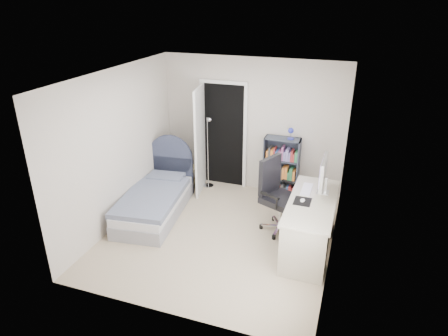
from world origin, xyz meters
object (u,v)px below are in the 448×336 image
(bed, at_px, (156,199))
(bookcase, at_px, (281,170))
(floor_lamp, at_px, (209,159))
(desk, at_px, (310,223))
(office_chair, at_px, (277,191))
(nightstand, at_px, (187,172))

(bed, xyz_separation_m, bookcase, (1.89, 1.33, 0.27))
(floor_lamp, bearing_deg, bed, -111.70)
(desk, bearing_deg, bed, 175.99)
(desk, distance_m, office_chair, 0.75)
(floor_lamp, height_order, desk, floor_lamp)
(desk, bearing_deg, floor_lamp, 146.31)
(floor_lamp, distance_m, desk, 2.58)
(floor_lamp, relative_size, office_chair, 1.19)
(nightstand, bearing_deg, office_chair, -23.68)
(bookcase, bearing_deg, bed, -144.78)
(office_chair, bearing_deg, floor_lamp, 145.99)
(nightstand, relative_size, bookcase, 0.40)
(bookcase, height_order, office_chair, bookcase)
(bookcase, height_order, desk, bookcase)
(nightstand, height_order, desk, desk)
(nightstand, bearing_deg, bed, -96.84)
(bed, relative_size, desk, 1.19)
(bed, bearing_deg, nightstand, 83.16)
(bookcase, bearing_deg, office_chair, -82.43)
(bookcase, distance_m, office_chair, 1.15)
(bed, relative_size, office_chair, 1.62)
(bed, distance_m, nightstand, 1.05)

